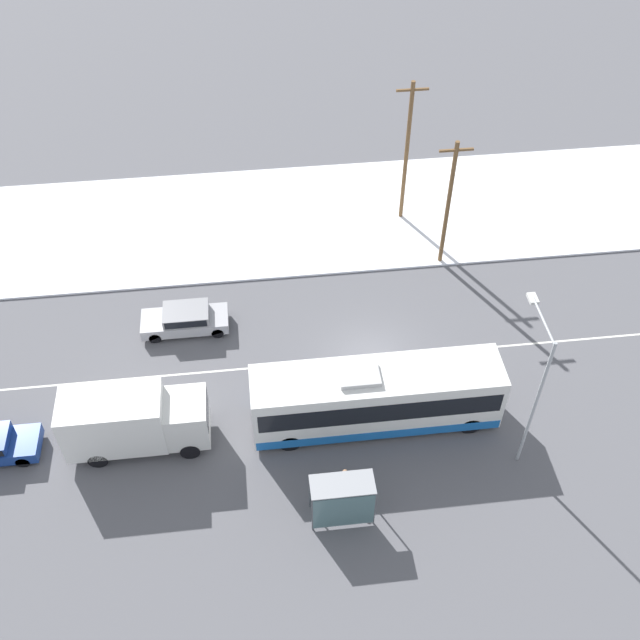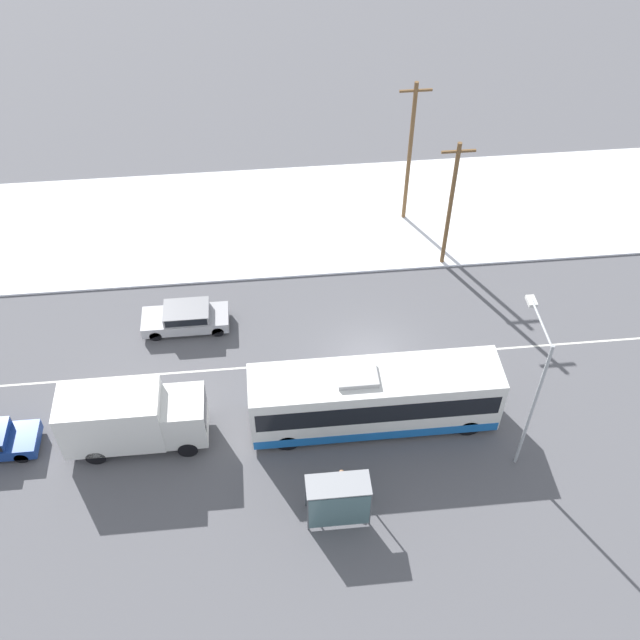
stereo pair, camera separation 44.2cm
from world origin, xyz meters
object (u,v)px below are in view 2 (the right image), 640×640
sedan_car (186,317)px  streetlamp (533,382)px  pedestrian_at_stop (341,479)px  bus_shelter (339,500)px  city_bus (374,398)px  utility_pole_roadside (451,204)px  box_truck (130,417)px  utility_pole_snowlot (410,152)px

sedan_car → streetlamp: (15.00, -9.40, 4.20)m
sedan_car → pedestrian_at_stop: 12.77m
bus_shelter → streetlamp: streetlamp is taller
city_bus → streetlamp: streetlamp is taller
bus_shelter → utility_pole_roadside: size_ratio=0.33×
box_truck → utility_pole_roadside: 20.09m
sedan_car → streetlamp: size_ratio=0.58×
bus_shelter → utility_pole_roadside: bearing=63.6°
bus_shelter → utility_pole_snowlot: (6.41, 20.22, 3.08)m
streetlamp → box_truck: bearing=172.5°
pedestrian_at_stop → utility_pole_snowlot: (6.12, 18.80, 3.80)m
pedestrian_at_stop → streetlamp: size_ratio=0.20×
sedan_car → bus_shelter: size_ratio=1.70×
city_bus → box_truck: bearing=-179.8°
sedan_car → utility_pole_roadside: utility_pole_roadside is taller
streetlamp → utility_pole_roadside: (-0.45, 13.14, -0.75)m
city_bus → box_truck: (-11.05, -0.04, 0.02)m
sedan_car → bus_shelter: (6.66, -12.14, 0.92)m
sedan_car → pedestrian_at_stop: (6.95, -10.71, 0.20)m
bus_shelter → city_bus: bearing=66.2°
box_truck → sedan_car: (2.16, 7.14, -1.02)m
pedestrian_at_stop → utility_pole_roadside: (7.60, 14.45, 3.25)m
pedestrian_at_stop → utility_pole_roadside: utility_pole_roadside is taller
pedestrian_at_stop → utility_pole_roadside: 16.65m
utility_pole_snowlot → utility_pole_roadside: bearing=-71.1°
utility_pole_roadside → utility_pole_snowlot: size_ratio=0.88×
utility_pole_snowlot → sedan_car: bearing=-148.3°
bus_shelter → streetlamp: size_ratio=0.34×
pedestrian_at_stop → streetlamp: (8.05, 1.32, 3.99)m
bus_shelter → utility_pole_snowlot: utility_pole_snowlot is taller
box_truck → utility_pole_roadside: (16.72, 10.88, 2.43)m
bus_shelter → streetlamp: 9.37m
box_truck → bus_shelter: (8.82, -4.99, -0.10)m
utility_pole_snowlot → streetlamp: bearing=-83.7°
sedan_car → pedestrian_at_stop: pedestrian_at_stop is taller
box_truck → streetlamp: streetlamp is taller
sedan_car → utility_pole_snowlot: size_ratio=0.50×
city_bus → utility_pole_roadside: bearing=62.4°
utility_pole_roadside → bus_shelter: bearing=-116.4°
bus_shelter → pedestrian_at_stop: bearing=78.4°
city_bus → utility_pole_roadside: 12.48m
utility_pole_snowlot → box_truck: bearing=-135.0°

